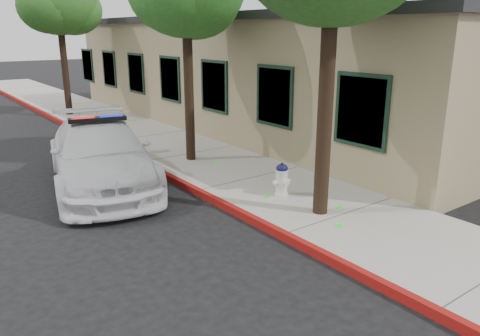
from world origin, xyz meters
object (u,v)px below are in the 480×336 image
object	(u,v)px
police_car	(101,154)
street_tree_far	(59,5)
fire_hydrant	(282,179)
clapboard_building	(260,71)

from	to	relation	value
police_car	street_tree_far	distance (m)	10.96
fire_hydrant	clapboard_building	bearing A→B (deg)	63.06
fire_hydrant	police_car	bearing A→B (deg)	137.31
clapboard_building	police_car	bearing A→B (deg)	-154.22
police_car	street_tree_far	xyz separation A→B (m)	(2.32, 9.97, 3.91)
clapboard_building	fire_hydrant	distance (m)	9.30
clapboard_building	fire_hydrant	xyz separation A→B (m)	(-5.36, -7.44, -1.60)
fire_hydrant	street_tree_far	xyz separation A→B (m)	(-0.47, 13.48, 4.19)
clapboard_building	fire_hydrant	bearing A→B (deg)	-125.78
street_tree_far	police_car	bearing A→B (deg)	-103.08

